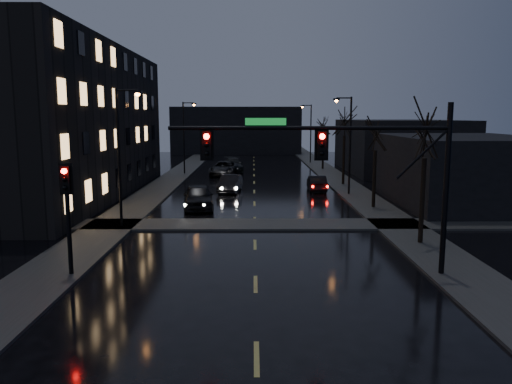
{
  "coord_description": "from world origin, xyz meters",
  "views": [
    {
      "loc": [
        -0.09,
        -10.6,
        6.47
      ],
      "look_at": [
        0.03,
        10.79,
        3.2
      ],
      "focal_mm": 35.0,
      "sensor_mm": 36.0,
      "label": 1
    }
  ],
  "objects_px": {
    "oncoming_car_c": "(224,168)",
    "oncoming_car_b": "(230,184)",
    "oncoming_car_a": "(198,197)",
    "oncoming_car_d": "(233,165)",
    "lead_car": "(317,183)"
  },
  "relations": [
    {
      "from": "oncoming_car_c",
      "to": "lead_car",
      "type": "relative_size",
      "value": 1.36
    },
    {
      "from": "oncoming_car_b",
      "to": "oncoming_car_d",
      "type": "height_order",
      "value": "oncoming_car_d"
    },
    {
      "from": "oncoming_car_a",
      "to": "oncoming_car_c",
      "type": "height_order",
      "value": "oncoming_car_a"
    },
    {
      "from": "oncoming_car_c",
      "to": "oncoming_car_b",
      "type": "bearing_deg",
      "value": -77.31
    },
    {
      "from": "oncoming_car_c",
      "to": "lead_car",
      "type": "bearing_deg",
      "value": -46.0
    },
    {
      "from": "oncoming_car_c",
      "to": "lead_car",
      "type": "xyz_separation_m",
      "value": [
        8.71,
        -11.55,
        -0.1
      ]
    },
    {
      "from": "oncoming_car_a",
      "to": "lead_car",
      "type": "relative_size",
      "value": 1.21
    },
    {
      "from": "oncoming_car_a",
      "to": "oncoming_car_d",
      "type": "bearing_deg",
      "value": 79.54
    },
    {
      "from": "oncoming_car_a",
      "to": "oncoming_car_b",
      "type": "distance_m",
      "value": 7.92
    },
    {
      "from": "oncoming_car_a",
      "to": "oncoming_car_d",
      "type": "relative_size",
      "value": 0.89
    },
    {
      "from": "oncoming_car_b",
      "to": "lead_car",
      "type": "bearing_deg",
      "value": 11.18
    },
    {
      "from": "oncoming_car_a",
      "to": "lead_car",
      "type": "distance_m",
      "value": 12.51
    },
    {
      "from": "oncoming_car_b",
      "to": "oncoming_car_c",
      "type": "distance_m",
      "value": 12.19
    },
    {
      "from": "oncoming_car_b",
      "to": "lead_car",
      "type": "height_order",
      "value": "oncoming_car_b"
    },
    {
      "from": "oncoming_car_c",
      "to": "oncoming_car_d",
      "type": "xyz_separation_m",
      "value": [
        0.8,
        3.58,
        0.03
      ]
    }
  ]
}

